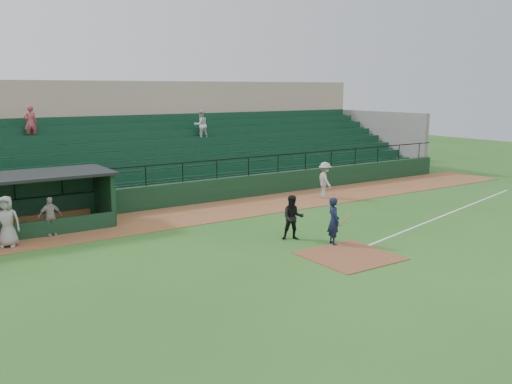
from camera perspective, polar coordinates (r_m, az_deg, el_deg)
ground at (r=20.83m, az=7.73°, el=-5.91°), size 90.00×90.00×0.00m
warning_track at (r=27.12m, az=-3.54°, el=-1.90°), size 40.00×4.00×0.03m
home_plate_dirt at (r=20.12m, az=9.63°, el=-6.51°), size 3.00×3.00×0.03m
foul_line at (r=27.35m, az=18.70°, el=-2.37°), size 17.49×4.44×0.01m
stadium_structure at (r=34.23m, az=-10.79°, el=4.43°), size 38.00×13.08×6.40m
batter_at_plate at (r=21.25m, az=8.04°, el=-3.00°), size 1.11×0.78×1.85m
umpire at (r=21.78m, az=3.84°, el=-2.67°), size 1.09×1.03×1.79m
runner at (r=30.13m, az=7.14°, el=1.23°), size 1.08×1.43×1.97m
dugout_player_a at (r=23.74m, az=-20.54°, el=-2.37°), size 0.97×0.47×1.60m
dugout_player_b at (r=22.67m, az=-24.37°, el=-2.79°), size 1.13×0.98×1.94m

